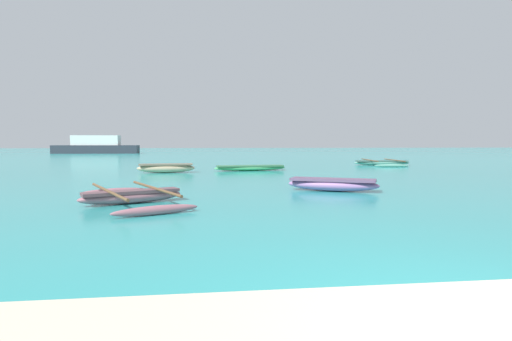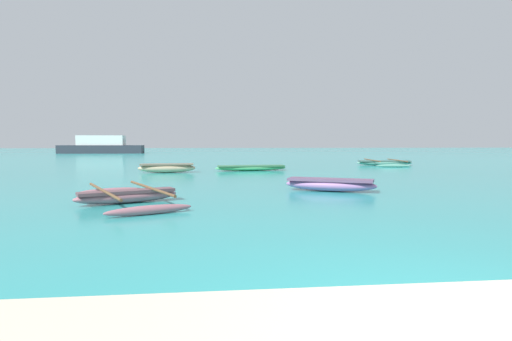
% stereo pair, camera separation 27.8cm
% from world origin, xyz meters
% --- Properties ---
extents(moored_boat_0, '(2.93, 0.88, 0.47)m').
position_xyz_m(moored_boat_0, '(-4.47, 18.03, 0.26)').
color(moored_boat_0, tan).
rests_on(moored_boat_0, ground_plane).
extents(moored_boat_1, '(3.80, 4.82, 0.39)m').
position_xyz_m(moored_boat_1, '(9.47, 23.32, 0.18)').
color(moored_boat_1, '#5D9D8B').
rests_on(moored_boat_1, ground_plane).
extents(moored_boat_2, '(3.42, 4.46, 0.38)m').
position_xyz_m(moored_boat_2, '(-4.26, 7.62, 0.18)').
color(moored_boat_2, '#A16470').
rests_on(moored_boat_2, ground_plane).
extents(moored_boat_3, '(2.91, 1.94, 0.40)m').
position_xyz_m(moored_boat_3, '(1.57, 9.50, 0.22)').
color(moored_boat_3, '#A16FA8').
rests_on(moored_boat_3, ground_plane).
extents(moored_boat_4, '(4.05, 1.19, 0.30)m').
position_xyz_m(moored_boat_4, '(-0.04, 19.08, 0.17)').
color(moored_boat_4, '#4EB871').
rests_on(moored_boat_4, ground_plane).
extents(distant_ferry, '(11.89, 2.61, 2.61)m').
position_xyz_m(distant_ferry, '(-18.46, 57.89, 1.06)').
color(distant_ferry, '#2D333D').
rests_on(distant_ferry, ground_plane).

